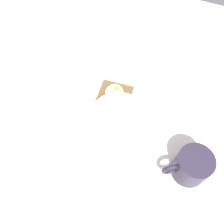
{
  "coord_description": "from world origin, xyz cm",
  "views": [
    {
      "loc": [
        -31.46,
        -12.14,
        64.18
      ],
      "look_at": [
        0.0,
        0.0,
        5.0
      ],
      "focal_mm": 40.0,
      "sensor_mm": 36.0,
      "label": 1
    }
  ],
  "objects_px": {
    "banana_slice_front": "(81,104)",
    "knife": "(136,60)",
    "coffee_mug": "(191,166)",
    "oatmeal_bowl": "(118,121)",
    "toast_slice": "(114,97)",
    "banana_slice_back": "(89,110)",
    "banana_slice_left": "(83,117)",
    "poached_egg": "(115,92)"
  },
  "relations": [
    {
      "from": "oatmeal_bowl",
      "to": "banana_slice_left",
      "type": "distance_m",
      "value": 0.1
    },
    {
      "from": "banana_slice_left",
      "to": "banana_slice_back",
      "type": "distance_m",
      "value": 0.03
    },
    {
      "from": "banana_slice_front",
      "to": "knife",
      "type": "distance_m",
      "value": 0.24
    },
    {
      "from": "banana_slice_left",
      "to": "banana_slice_front",
      "type": "bearing_deg",
      "value": 33.89
    },
    {
      "from": "oatmeal_bowl",
      "to": "knife",
      "type": "relative_size",
      "value": 1.05
    },
    {
      "from": "oatmeal_bowl",
      "to": "poached_egg",
      "type": "xyz_separation_m",
      "value": [
        0.08,
        0.04,
        0.0
      ]
    },
    {
      "from": "toast_slice",
      "to": "knife",
      "type": "bearing_deg",
      "value": -3.81
    },
    {
      "from": "oatmeal_bowl",
      "to": "coffee_mug",
      "type": "bearing_deg",
      "value": -104.22
    },
    {
      "from": "toast_slice",
      "to": "knife",
      "type": "relative_size",
      "value": 0.72
    },
    {
      "from": "coffee_mug",
      "to": "knife",
      "type": "relative_size",
      "value": 0.77
    },
    {
      "from": "poached_egg",
      "to": "knife",
      "type": "distance_m",
      "value": 0.17
    },
    {
      "from": "oatmeal_bowl",
      "to": "banana_slice_back",
      "type": "bearing_deg",
      "value": 80.16
    },
    {
      "from": "toast_slice",
      "to": "banana_slice_back",
      "type": "height_order",
      "value": "toast_slice"
    },
    {
      "from": "banana_slice_back",
      "to": "knife",
      "type": "distance_m",
      "value": 0.24
    },
    {
      "from": "banana_slice_front",
      "to": "knife",
      "type": "xyz_separation_m",
      "value": [
        0.22,
        -0.09,
        -0.01
      ]
    },
    {
      "from": "oatmeal_bowl",
      "to": "banana_slice_back",
      "type": "distance_m",
      "value": 0.1
    },
    {
      "from": "toast_slice",
      "to": "banana_slice_left",
      "type": "bearing_deg",
      "value": 148.14
    },
    {
      "from": "oatmeal_bowl",
      "to": "poached_egg",
      "type": "bearing_deg",
      "value": 26.88
    },
    {
      "from": "banana_slice_back",
      "to": "coffee_mug",
      "type": "height_order",
      "value": "coffee_mug"
    },
    {
      "from": "toast_slice",
      "to": "poached_egg",
      "type": "relative_size",
      "value": 1.85
    },
    {
      "from": "banana_slice_left",
      "to": "knife",
      "type": "relative_size",
      "value": 0.33
    },
    {
      "from": "oatmeal_bowl",
      "to": "poached_egg",
      "type": "height_order",
      "value": "oatmeal_bowl"
    },
    {
      "from": "toast_slice",
      "to": "coffee_mug",
      "type": "relative_size",
      "value": 0.92
    },
    {
      "from": "oatmeal_bowl",
      "to": "coffee_mug",
      "type": "xyz_separation_m",
      "value": [
        -0.05,
        -0.2,
        0.0
      ]
    },
    {
      "from": "banana_slice_back",
      "to": "knife",
      "type": "height_order",
      "value": "banana_slice_back"
    },
    {
      "from": "toast_slice",
      "to": "oatmeal_bowl",
      "type": "bearing_deg",
      "value": -152.75
    },
    {
      "from": "banana_slice_left",
      "to": "banana_slice_back",
      "type": "xyz_separation_m",
      "value": [
        0.03,
        -0.01,
        -0.0
      ]
    },
    {
      "from": "banana_slice_back",
      "to": "coffee_mug",
      "type": "relative_size",
      "value": 0.46
    },
    {
      "from": "oatmeal_bowl",
      "to": "knife",
      "type": "distance_m",
      "value": 0.25
    },
    {
      "from": "knife",
      "to": "oatmeal_bowl",
      "type": "bearing_deg",
      "value": -172.95
    },
    {
      "from": "banana_slice_left",
      "to": "coffee_mug",
      "type": "relative_size",
      "value": 0.42
    },
    {
      "from": "poached_egg",
      "to": "coffee_mug",
      "type": "relative_size",
      "value": 0.5
    },
    {
      "from": "banana_slice_front",
      "to": "banana_slice_back",
      "type": "relative_size",
      "value": 0.88
    },
    {
      "from": "banana_slice_left",
      "to": "coffee_mug",
      "type": "bearing_deg",
      "value": -97.73
    },
    {
      "from": "oatmeal_bowl",
      "to": "banana_slice_back",
      "type": "height_order",
      "value": "oatmeal_bowl"
    },
    {
      "from": "oatmeal_bowl",
      "to": "coffee_mug",
      "type": "height_order",
      "value": "coffee_mug"
    },
    {
      "from": "banana_slice_back",
      "to": "coffee_mug",
      "type": "distance_m",
      "value": 0.31
    },
    {
      "from": "banana_slice_left",
      "to": "coffee_mug",
      "type": "distance_m",
      "value": 0.31
    },
    {
      "from": "toast_slice",
      "to": "knife",
      "type": "distance_m",
      "value": 0.17
    },
    {
      "from": "banana_slice_back",
      "to": "oatmeal_bowl",
      "type": "bearing_deg",
      "value": -99.84
    },
    {
      "from": "coffee_mug",
      "to": "oatmeal_bowl",
      "type": "bearing_deg",
      "value": 75.78
    },
    {
      "from": "banana_slice_front",
      "to": "knife",
      "type": "bearing_deg",
      "value": -22.15
    }
  ]
}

